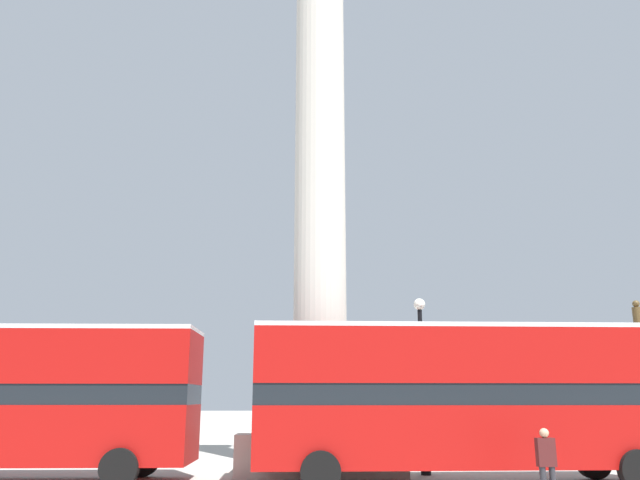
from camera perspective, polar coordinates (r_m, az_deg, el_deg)
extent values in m
plane|color=#ADA89E|center=(21.49, 0.00, -20.27)|extent=(200.00, 200.00, 0.00)
cube|color=beige|center=(21.43, 0.00, -18.65)|extent=(5.06, 5.06, 1.21)
cube|color=beige|center=(21.38, 0.00, -15.40)|extent=(3.65, 3.65, 1.21)
cylinder|color=beige|center=(23.21, 0.00, 8.65)|extent=(1.83, 1.83, 17.71)
cube|color=black|center=(20.23, -27.24, -12.45)|extent=(10.98, 2.49, 0.55)
cube|color=#A80F0C|center=(20.26, -26.92, -9.62)|extent=(10.98, 2.54, 1.47)
cube|color=silver|center=(20.32, -26.67, -7.40)|extent=(10.98, 2.54, 0.12)
cylinder|color=black|center=(20.20, -15.90, -18.71)|extent=(1.00, 0.31, 1.00)
cylinder|color=black|center=(17.84, -17.89, -19.23)|extent=(1.00, 0.31, 1.00)
cube|color=#A80F0C|center=(18.00, 13.23, -16.96)|extent=(11.44, 2.69, 1.57)
cube|color=black|center=(17.98, 13.03, -13.59)|extent=(11.44, 2.64, 0.55)
cube|color=#A80F0C|center=(18.01, 12.85, -10.42)|extent=(11.44, 2.69, 1.45)
cube|color=silver|center=(18.08, 12.72, -7.94)|extent=(11.44, 2.69, 0.12)
cylinder|color=black|center=(20.57, 23.72, -18.00)|extent=(1.01, 0.32, 1.00)
cylinder|color=black|center=(18.42, 27.12, -18.22)|extent=(1.01, 0.32, 1.00)
cylinder|color=black|center=(18.65, -0.31, -19.63)|extent=(1.01, 0.32, 1.00)
cylinder|color=black|center=(16.25, 0.05, -20.43)|extent=(1.01, 0.32, 1.00)
cylinder|color=brown|center=(28.32, 27.05, -6.40)|extent=(0.36, 0.36, 0.90)
sphere|color=brown|center=(28.39, 26.92, -5.22)|extent=(0.28, 0.28, 0.28)
cylinder|color=brown|center=(28.18, 26.00, -10.70)|extent=(0.20, 0.20, 1.09)
cylinder|color=brown|center=(27.64, 26.43, -10.61)|extent=(0.20, 0.20, 1.09)
cylinder|color=black|center=(20.26, 9.65, -19.87)|extent=(0.31, 0.31, 0.40)
cylinder|color=black|center=(20.16, 9.38, -13.37)|extent=(0.14, 0.14, 4.99)
sphere|color=white|center=(20.37, 9.07, -5.82)|extent=(0.37, 0.37, 0.37)
cube|color=#471919|center=(15.50, 19.94, -17.77)|extent=(0.43, 0.21, 0.61)
sphere|color=tan|center=(15.47, 19.80, -16.27)|extent=(0.21, 0.21, 0.21)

